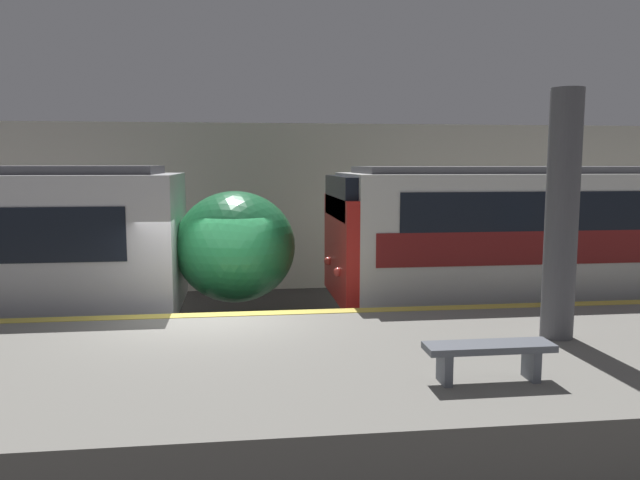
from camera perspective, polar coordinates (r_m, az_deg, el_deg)
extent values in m
plane|color=#33302D|center=(11.04, -10.16, -11.64)|extent=(120.00, 120.00, 0.00)
cube|color=gray|center=(8.53, -11.09, -13.80)|extent=(40.00, 4.98, 1.00)
cube|color=#EAD14C|center=(10.62, -10.32, -6.75)|extent=(40.00, 0.30, 0.01)
cube|color=#B2AD9E|center=(17.36, -9.19, 2.94)|extent=(50.00, 0.15, 4.60)
cylinder|color=#56565B|center=(9.51, 21.23, 2.11)|extent=(0.46, 0.46, 3.56)
ellipsoid|color=#238447|center=(12.76, -7.74, -0.58)|extent=(2.42, 2.85, 2.24)
sphere|color=#F2EFCC|center=(12.84, -3.47, -2.28)|extent=(0.20, 0.20, 0.20)
cube|color=red|center=(12.93, 1.86, -0.77)|extent=(0.25, 3.04, 2.13)
cube|color=black|center=(12.83, 1.88, 3.95)|extent=(0.25, 2.73, 0.85)
sphere|color=#EA4C42|center=(12.28, 1.65, -2.95)|extent=(0.18, 0.18, 0.18)
sphere|color=#EA4C42|center=(13.64, 0.75, -1.94)|extent=(0.18, 0.18, 0.18)
cube|color=slate|center=(7.43, 11.32, -11.21)|extent=(0.10, 0.32, 0.41)
cube|color=slate|center=(7.82, 18.76, -10.53)|extent=(0.10, 0.32, 0.41)
cube|color=slate|center=(7.55, 15.19, -9.41)|extent=(1.50, 0.40, 0.08)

